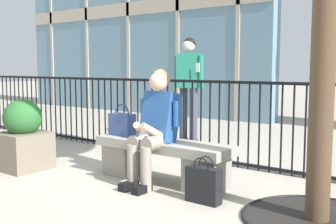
{
  "coord_description": "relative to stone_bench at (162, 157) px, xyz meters",
  "views": [
    {
      "loc": [
        2.71,
        -3.43,
        1.23
      ],
      "look_at": [
        0.0,
        0.1,
        0.75
      ],
      "focal_mm": 44.3,
      "sensor_mm": 36.0,
      "label": 1
    }
  ],
  "objects": [
    {
      "name": "stone_bench",
      "position": [
        0.0,
        0.0,
        0.0
      ],
      "size": [
        1.6,
        0.44,
        0.45
      ],
      "color": "gray",
      "rests_on": "ground"
    },
    {
      "name": "plaza_railing",
      "position": [
        -0.0,
        1.07,
        0.27
      ],
      "size": [
        10.02,
        0.04,
        1.07
      ],
      "color": "black",
      "rests_on": "ground"
    },
    {
      "name": "bystander_at_railing",
      "position": [
        -1.14,
        2.15,
        0.73
      ],
      "size": [
        0.55,
        0.36,
        1.71
      ],
      "color": "#383D4C",
      "rests_on": "ground"
    },
    {
      "name": "handbag_on_bench",
      "position": [
        -0.58,
        -0.01,
        0.31
      ],
      "size": [
        0.3,
        0.15,
        0.36
      ],
      "color": "#33477F",
      "rests_on": "stone_bench"
    },
    {
      "name": "ground_plane",
      "position": [
        0.0,
        0.0,
        -0.27
      ],
      "size": [
        60.0,
        60.0,
        0.0
      ],
      "primitive_type": "plane",
      "color": "#A8A091"
    },
    {
      "name": "seated_person_with_phone",
      "position": [
        0.0,
        -0.13,
        0.38
      ],
      "size": [
        0.52,
        0.66,
        1.21
      ],
      "color": "gray",
      "rests_on": "ground"
    },
    {
      "name": "shopping_bag",
      "position": [
        0.73,
        -0.32,
        -0.1
      ],
      "size": [
        0.33,
        0.12,
        0.43
      ],
      "color": "black",
      "rests_on": "ground"
    },
    {
      "name": "planter",
      "position": [
        -1.68,
        -0.58,
        0.12
      ],
      "size": [
        0.54,
        0.54,
        0.85
      ],
      "color": "#726656",
      "rests_on": "ground"
    }
  ]
}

